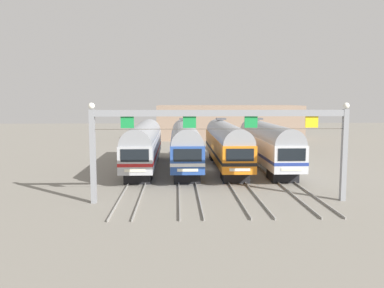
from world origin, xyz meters
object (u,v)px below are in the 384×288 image
commuter_train_silver (267,143)px  catenary_gantry (220,129)px  commuter_train_blue (185,143)px  commuter_train_orange (226,143)px  commuter_train_stainless (144,143)px

commuter_train_silver → catenary_gantry: bearing=-115.4°
commuter_train_blue → commuter_train_orange: same height
commuter_train_stainless → commuter_train_orange: commuter_train_orange is taller
commuter_train_stainless → catenary_gantry: bearing=-64.6°
commuter_train_stainless → commuter_train_blue: size_ratio=1.00×
commuter_train_orange → commuter_train_blue: bearing=180.0°
commuter_train_blue → catenary_gantry: size_ratio=1.00×
commuter_train_stainless → catenary_gantry: (6.40, -13.49, 2.44)m
commuter_train_orange → catenary_gantry: size_ratio=1.00×
commuter_train_orange → commuter_train_silver: bearing=0.0°
commuter_train_silver → commuter_train_orange: bearing=180.0°
commuter_train_stainless → commuter_train_blue: bearing=0.1°
catenary_gantry → commuter_train_silver: bearing=64.6°
commuter_train_blue → catenary_gantry: catenary_gantry is taller
commuter_train_stainless → commuter_train_silver: 12.80m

